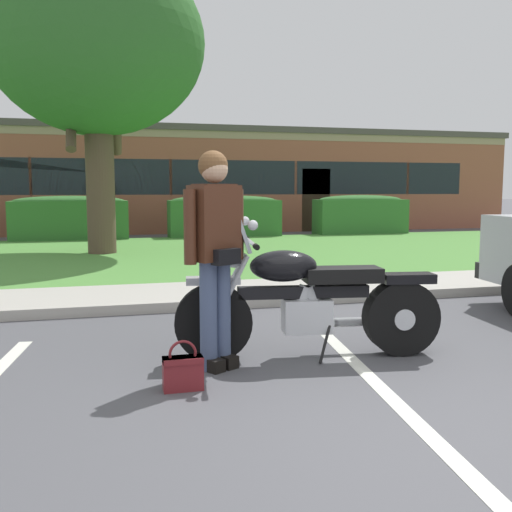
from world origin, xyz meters
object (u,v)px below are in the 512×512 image
(rider_person, at_px, (215,243))
(shade_tree, at_px, (96,44))
(hedge_right, at_px, (360,214))
(handbag, at_px, (183,370))
(hedge_center_right, at_px, (225,216))
(brick_building, at_px, (156,181))
(motorcycle, at_px, (318,300))
(hedge_center_left, at_px, (70,217))

(rider_person, xyz_separation_m, shade_tree, (-0.84, 8.39, 3.39))
(hedge_right, bearing_deg, handbag, -119.86)
(hedge_center_right, relative_size, brick_building, 0.13)
(shade_tree, relative_size, hedge_right, 2.21)
(shade_tree, xyz_separation_m, hedge_center_right, (3.46, 3.77, -3.73))
(motorcycle, distance_m, rider_person, 1.03)
(shade_tree, distance_m, hedge_center_left, 5.36)
(motorcycle, bearing_deg, hedge_center_right, 81.83)
(shade_tree, xyz_separation_m, brick_building, (2.15, 10.66, -2.65))
(hedge_center_left, distance_m, brick_building, 7.58)
(motorcycle, relative_size, hedge_center_right, 0.69)
(hedge_center_right, bearing_deg, hedge_right, 0.00)
(handbag, xyz_separation_m, hedge_center_left, (-1.34, 12.60, 0.51))
(motorcycle, height_order, hedge_right, motorcycle)
(hedge_center_left, height_order, hedge_right, same)
(hedge_right, relative_size, brick_building, 0.12)
(motorcycle, relative_size, rider_person, 1.31)
(hedge_right, bearing_deg, hedge_center_left, 180.00)
(handbag, xyz_separation_m, hedge_right, (7.24, 12.60, 0.51))
(motorcycle, bearing_deg, hedge_right, 63.49)
(motorcycle, distance_m, shade_tree, 9.33)
(hedge_center_left, relative_size, brick_building, 0.13)
(hedge_right, bearing_deg, motorcycle, -116.51)
(rider_person, height_order, handbag, rider_person)
(shade_tree, xyz_separation_m, hedge_right, (7.75, 3.77, -3.73))
(motorcycle, xyz_separation_m, brick_building, (0.42, 18.97, 1.24))
(hedge_center_left, distance_m, hedge_center_right, 4.29)
(hedge_right, bearing_deg, hedge_center_right, 180.00)
(hedge_center_left, bearing_deg, rider_person, -82.20)
(handbag, bearing_deg, rider_person, 54.20)
(motorcycle, relative_size, brick_building, 0.09)
(hedge_center_right, distance_m, hedge_right, 4.29)
(hedge_center_left, bearing_deg, hedge_center_right, 0.00)
(hedge_center_left, xyz_separation_m, brick_building, (2.97, 6.89, 1.08))
(handbag, bearing_deg, hedge_center_left, 96.08)
(handbag, height_order, brick_building, brick_building)
(handbag, xyz_separation_m, hedge_center_right, (2.95, 12.60, 0.51))
(shade_tree, xyz_separation_m, hedge_center_left, (-0.83, 3.77, -3.73))
(hedge_center_left, bearing_deg, brick_building, 66.67)
(rider_person, distance_m, hedge_center_right, 12.44)
(motorcycle, bearing_deg, hedge_center_left, 101.95)
(hedge_right, distance_m, brick_building, 8.95)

